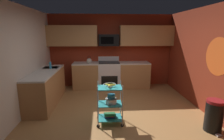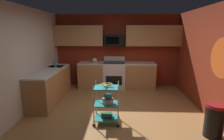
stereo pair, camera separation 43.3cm
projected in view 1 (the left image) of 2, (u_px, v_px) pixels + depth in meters
floor at (116, 114)px, 4.32m from camera, size 4.40×4.80×0.04m
wall_back at (111, 51)px, 6.40m from camera, size 4.52×0.06×2.60m
wall_left at (18, 63)px, 3.90m from camera, size 0.06×4.80×2.60m
wall_right at (209, 61)px, 4.17m from camera, size 0.06×4.80×2.60m
wall_flower_decal at (218, 57)px, 3.82m from camera, size 0.00×0.85×0.85m
counter_run at (87, 80)px, 5.66m from camera, size 3.55×2.62×0.92m
oven_range at (109, 75)px, 6.25m from camera, size 0.76×0.65×1.10m
upper_cabinets at (112, 36)px, 6.10m from camera, size 4.40×0.33×0.70m
microwave at (109, 40)px, 6.10m from camera, size 0.70×0.39×0.40m
rolling_cart at (110, 104)px, 3.78m from camera, size 0.58×0.40×0.91m
fruit_bowl at (110, 85)px, 3.69m from camera, size 0.27×0.27×0.07m
mixing_bowl_large at (111, 101)px, 3.77m from camera, size 0.25×0.25×0.11m
mixing_bowl_small at (111, 96)px, 3.77m from camera, size 0.18×0.18×0.08m
book_stack at (110, 115)px, 3.84m from camera, size 0.26×0.20×0.08m
kettle at (89, 61)px, 6.10m from camera, size 0.21×0.18×0.26m
dish_soap_bottle at (50, 65)px, 5.14m from camera, size 0.06×0.06×0.20m
trash_can at (214, 116)px, 3.51m from camera, size 0.34×0.42×0.66m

